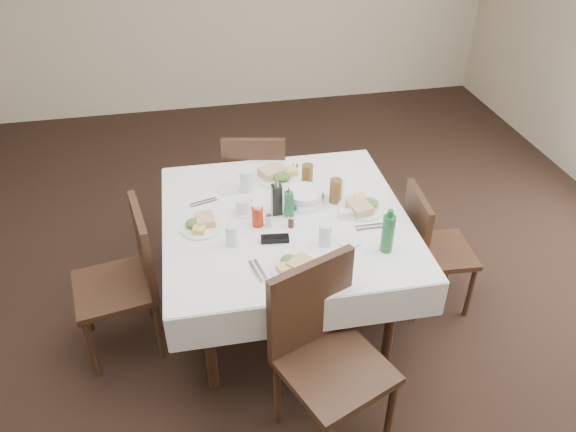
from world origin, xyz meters
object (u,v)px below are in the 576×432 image
(chair_south, at_px, (324,345))
(water_n, at_px, (246,181))
(chair_east, at_px, (428,243))
(oil_cruet_green, at_px, (289,203))
(water_w, at_px, (232,235))
(oil_cruet_dark, at_px, (277,198))
(water_s, at_px, (325,235))
(chair_north, at_px, (256,181))
(green_bottle, at_px, (388,233))
(water_e, at_px, (339,187))
(chair_west, at_px, (128,273))
(coffee_mug, at_px, (243,207))
(dining_table, at_px, (286,227))
(bread_basket, at_px, (304,197))
(ketchup_bottle, at_px, (258,216))

(chair_south, xyz_separation_m, water_n, (-0.21, 1.15, 0.26))
(chair_east, distance_m, oil_cruet_green, 0.95)
(chair_east, distance_m, water_w, 1.28)
(water_w, height_order, oil_cruet_dark, oil_cruet_dark)
(water_s, xyz_separation_m, water_w, (-0.49, 0.10, -0.00))
(chair_north, relative_size, green_bottle, 3.53)
(chair_north, height_order, oil_cruet_green, oil_cruet_green)
(water_e, bearing_deg, chair_west, -170.80)
(oil_cruet_dark, xyz_separation_m, coffee_mug, (-0.19, 0.04, -0.06))
(chair_east, bearing_deg, coffee_mug, 171.84)
(dining_table, relative_size, chair_south, 1.44)
(chair_west, xyz_separation_m, water_n, (0.75, 0.38, 0.30))
(chair_south, height_order, bread_basket, chair_south)
(chair_south, height_order, coffee_mug, chair_south)
(water_s, relative_size, bread_basket, 0.53)
(oil_cruet_green, relative_size, ketchup_bottle, 1.41)
(water_e, relative_size, oil_cruet_green, 0.62)
(bread_basket, height_order, coffee_mug, coffee_mug)
(chair_west, height_order, water_w, chair_west)
(bread_basket, relative_size, oil_cruet_green, 1.23)
(dining_table, xyz_separation_m, chair_north, (-0.06, 0.82, -0.17))
(chair_west, bearing_deg, water_n, 26.93)
(water_s, relative_size, water_w, 1.06)
(dining_table, distance_m, green_bottle, 0.65)
(chair_east, relative_size, water_s, 6.63)
(oil_cruet_green, bearing_deg, dining_table, -143.94)
(chair_east, height_order, bread_basket, chair_east)
(oil_cruet_green, bearing_deg, green_bottle, -43.45)
(chair_north, bearing_deg, water_s, -79.01)
(chair_south, bearing_deg, green_bottle, 43.15)
(chair_north, bearing_deg, chair_south, -87.14)
(water_s, distance_m, water_e, 0.49)
(water_s, height_order, ketchup_bottle, ketchup_bottle)
(ketchup_bottle, bearing_deg, oil_cruet_green, 17.89)
(green_bottle, bearing_deg, water_e, 100.60)
(chair_south, xyz_separation_m, green_bottle, (0.44, 0.42, 0.31))
(chair_north, bearing_deg, bread_basket, -74.10)
(ketchup_bottle, bearing_deg, chair_north, 82.63)
(oil_cruet_dark, distance_m, coffee_mug, 0.21)
(chair_east, xyz_separation_m, chair_west, (-1.83, 0.02, 0.05))
(chair_south, distance_m, oil_cruet_dark, 0.92)
(dining_table, bearing_deg, water_s, -61.49)
(water_w, relative_size, coffee_mug, 0.92)
(bread_basket, distance_m, oil_cruet_dark, 0.21)
(water_n, height_order, green_bottle, green_bottle)
(chair_east, height_order, coffee_mug, coffee_mug)
(chair_south, height_order, oil_cruet_green, chair_south)
(chair_west, relative_size, bread_basket, 3.87)
(dining_table, bearing_deg, chair_south, -88.27)
(chair_south, distance_m, chair_east, 1.16)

